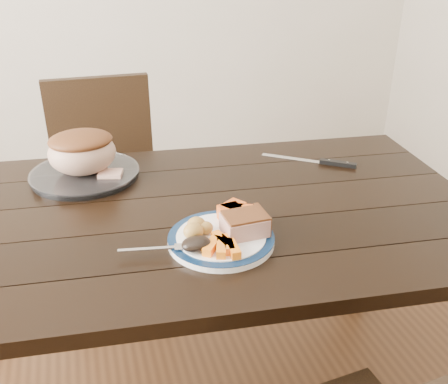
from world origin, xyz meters
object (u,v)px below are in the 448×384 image
object	(u,v)px
roast_joint	(82,153)
fork	(162,249)
dining_table	(195,237)
carving_knife	(326,162)
dinner_plate	(221,240)
pork_slice	(244,225)
chair_far	(108,181)
serving_platter	(85,175)

from	to	relation	value
roast_joint	fork	bearing A→B (deg)	-72.97
dining_table	carving_knife	world-z (taller)	carving_knife
dinner_plate	pork_slice	world-z (taller)	pork_slice
chair_far	roast_joint	xyz separation A→B (m)	(-0.08, -0.44, 0.31)
fork	carving_knife	world-z (taller)	fork
chair_far	roast_joint	world-z (taller)	chair_far
serving_platter	dining_table	bearing A→B (deg)	-46.69
pork_slice	carving_knife	bearing A→B (deg)	41.72
serving_platter	carving_knife	distance (m)	0.78
chair_far	roast_joint	size ratio (longest dim) A/B	4.55
dinner_plate	pork_slice	distance (m)	0.07
dining_table	carving_knife	bearing A→B (deg)	19.70
dinner_plate	roast_joint	xyz separation A→B (m)	(-0.30, 0.48, 0.08)
dining_table	carving_knife	distance (m)	0.53
chair_far	carving_knife	world-z (taller)	chair_far
chair_far	carving_knife	xyz separation A→B (m)	(0.69, -0.56, 0.23)
dining_table	serving_platter	bearing A→B (deg)	133.31
dining_table	chair_far	size ratio (longest dim) A/B	1.81
serving_platter	roast_joint	size ratio (longest dim) A/B	1.60
fork	roast_joint	xyz separation A→B (m)	(-0.15, 0.50, 0.06)
fork	chair_far	bearing A→B (deg)	104.41
serving_platter	roast_joint	xyz separation A→B (m)	(0.00, 0.00, 0.07)
dinner_plate	serving_platter	world-z (taller)	serving_platter
chair_far	fork	bearing A→B (deg)	94.59
dinner_plate	roast_joint	bearing A→B (deg)	122.05
serving_platter	fork	distance (m)	0.52
pork_slice	roast_joint	distance (m)	0.61
dining_table	serving_platter	size ratio (longest dim) A/B	5.15
serving_platter	carving_knife	world-z (taller)	serving_platter
fork	pork_slice	bearing A→B (deg)	13.17
pork_slice	carving_knife	size ratio (longest dim) A/B	0.39
dining_table	serving_platter	xyz separation A→B (m)	(-0.28, 0.30, 0.10)
pork_slice	carving_knife	distance (m)	0.55
pork_slice	dining_table	bearing A→B (deg)	112.98
dinner_plate	roast_joint	size ratio (longest dim) A/B	1.29
chair_far	dinner_plate	world-z (taller)	chair_far
serving_platter	pork_slice	xyz separation A→B (m)	(0.36, -0.49, 0.04)
serving_platter	fork	xyz separation A→B (m)	(0.15, -0.50, 0.01)
dining_table	roast_joint	xyz separation A→B (m)	(-0.28, 0.30, 0.18)
chair_far	carving_knife	bearing A→B (deg)	141.24
chair_far	pork_slice	bearing A→B (deg)	106.99
roast_joint	carving_knife	size ratio (longest dim) A/B	0.76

